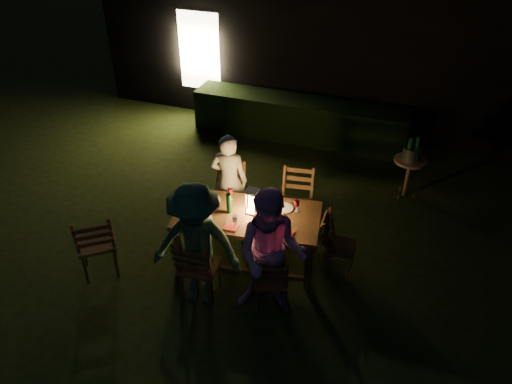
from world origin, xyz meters
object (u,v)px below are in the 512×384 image
(chair_far_right, at_px, (295,214))
(person_opp_left, at_px, (196,246))
(side_table, at_px, (410,164))
(ice_bucket, at_px, (412,153))
(chair_far_left, at_px, (229,206))
(lantern, at_px, (252,203))
(bottle_table, at_px, (229,203))
(person_opp_right, at_px, (271,255))
(chair_end, at_px, (339,255))
(chair_near_left, at_px, (200,276))
(person_house_side, at_px, (229,180))
(dining_table, at_px, (248,219))
(chair_near_right, at_px, (271,288))
(bottle_bucket_a, at_px, (409,151))
(bottle_bucket_b, at_px, (416,150))
(chair_spare, at_px, (99,254))

(chair_far_right, distance_m, person_opp_left, 1.96)
(side_table, distance_m, ice_bucket, 0.19)
(chair_far_left, distance_m, lantern, 1.08)
(chair_far_left, height_order, bottle_table, bottle_table)
(person_opp_right, bearing_deg, chair_end, 46.47)
(chair_far_right, distance_m, lantern, 1.08)
(chair_near_left, distance_m, person_house_side, 1.65)
(dining_table, distance_m, lantern, 0.25)
(chair_far_left, bearing_deg, bottle_table, 102.47)
(bottle_table, height_order, ice_bucket, bottle_table)
(chair_near_right, distance_m, lantern, 1.13)
(person_opp_left, bearing_deg, person_house_side, 90.00)
(person_opp_left, bearing_deg, bottle_bucket_a, 47.27)
(bottle_bucket_a, bearing_deg, person_opp_right, -112.01)
(chair_end, height_order, ice_bucket, chair_end)
(person_opp_left, distance_m, ice_bucket, 3.92)
(lantern, bearing_deg, side_table, 51.75)
(chair_far_left, distance_m, chair_far_right, 1.00)
(chair_far_left, distance_m, person_opp_right, 1.91)
(chair_near_right, distance_m, person_house_side, 1.89)
(bottle_bucket_b, bearing_deg, bottle_table, -131.42)
(chair_end, distance_m, person_opp_left, 1.96)
(chair_far_left, height_order, chair_far_right, chair_far_right)
(chair_far_left, xyz_separation_m, lantern, (0.61, -0.63, 0.64))
(person_house_side, bearing_deg, ice_bucket, -155.40)
(chair_end, height_order, person_house_side, person_house_side)
(bottle_table, distance_m, bottle_bucket_a, 3.14)
(ice_bucket, bearing_deg, side_table, 0.00)
(bottle_bucket_a, bearing_deg, lantern, -127.97)
(chair_spare, xyz_separation_m, lantern, (1.81, 0.97, 0.62))
(chair_far_left, xyz_separation_m, bottle_table, (0.32, -0.73, 0.62))
(lantern, xyz_separation_m, ice_bucket, (1.82, 2.31, -0.14))
(chair_near_left, bearing_deg, chair_far_right, 62.09)
(chair_far_left, bearing_deg, person_house_side, -93.03)
(person_house_side, relative_size, bottle_bucket_b, 4.65)
(bottle_table, relative_size, ice_bucket, 0.93)
(chair_far_left, distance_m, bottle_bucket_a, 2.95)
(chair_far_right, bearing_deg, dining_table, 54.70)
(chair_end, relative_size, side_table, 1.33)
(bottle_bucket_a, bearing_deg, chair_spare, -137.83)
(chair_far_right, distance_m, person_house_side, 1.09)
(person_house_side, bearing_deg, person_opp_right, 118.76)
(chair_near_left, bearing_deg, bottle_bucket_a, 51.85)
(ice_bucket, bearing_deg, bottle_table, -131.22)
(dining_table, bearing_deg, bottle_bucket_b, 42.34)
(side_table, height_order, bottle_bucket_a, bottle_bucket_a)
(dining_table, height_order, person_house_side, person_house_side)
(person_opp_left, distance_m, bottle_bucket_a, 3.85)
(person_opp_right, relative_size, side_table, 2.49)
(chair_near_right, height_order, chair_end, chair_end)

